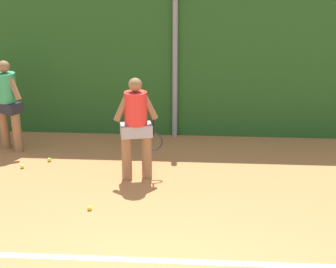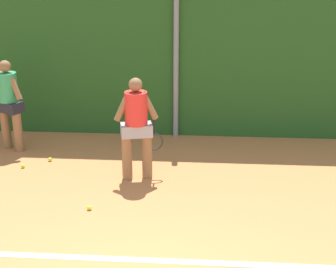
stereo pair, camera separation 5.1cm
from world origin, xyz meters
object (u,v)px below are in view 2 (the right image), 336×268
object	(u,v)px
player_backcourt_far	(9,101)
tennis_ball_1	(89,208)
tennis_ball_4	(23,166)
tennis_ball_5	(50,159)
player_midcourt	(137,124)

from	to	relation	value
player_backcourt_far	tennis_ball_1	world-z (taller)	player_backcourt_far
tennis_ball_1	tennis_ball_4	world-z (taller)	same
tennis_ball_1	tennis_ball_5	world-z (taller)	same
player_backcourt_far	tennis_ball_1	xyz separation A→B (m)	(1.87, -2.18, -0.88)
tennis_ball_4	tennis_ball_5	xyz separation A→B (m)	(0.36, 0.31, 0.00)
tennis_ball_5	tennis_ball_1	bearing A→B (deg)	-57.82
tennis_ball_4	tennis_ball_5	bearing A→B (deg)	40.66
tennis_ball_1	tennis_ball_5	bearing A→B (deg)	122.18
player_backcourt_far	tennis_ball_1	distance (m)	3.00
tennis_ball_1	tennis_ball_4	xyz separation A→B (m)	(-1.42, 1.36, 0.00)
tennis_ball_4	tennis_ball_5	world-z (taller)	same
player_midcourt	tennis_ball_5	size ratio (longest dim) A/B	24.51
player_backcourt_far	player_midcourt	bearing A→B (deg)	4.21
player_backcourt_far	tennis_ball_5	size ratio (longest dim) A/B	24.63
player_midcourt	player_backcourt_far	world-z (taller)	player_backcourt_far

